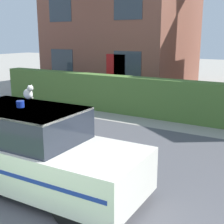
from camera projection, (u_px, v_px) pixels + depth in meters
road_strip at (120, 165)px, 7.21m from camera, size 28.00×6.24×0.01m
garden_hedge at (161, 99)px, 11.19m from camera, size 15.05×0.58×1.43m
police_car at (31, 150)px, 6.01m from camera, size 4.51×1.75×1.70m
cat at (29, 93)px, 5.98m from camera, size 0.31×0.25×0.30m
house_left at (123, 18)px, 16.91m from camera, size 7.27×6.24×7.58m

